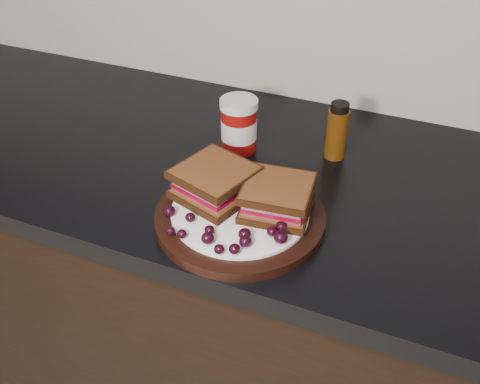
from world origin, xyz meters
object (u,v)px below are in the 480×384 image
at_px(sandwich_left, 215,182).
at_px(condiment_jar, 239,125).
at_px(plate, 240,217).
at_px(oil_bottle, 337,131).

bearing_deg(sandwich_left, condiment_jar, 118.14).
relative_size(plate, oil_bottle, 2.45).
relative_size(sandwich_left, oil_bottle, 1.02).
height_order(plate, condiment_jar, condiment_jar).
bearing_deg(condiment_jar, oil_bottle, 14.20).
distance_m(plate, sandwich_left, 0.07).
xyz_separation_m(plate, condiment_jar, (-0.09, 0.21, 0.04)).
bearing_deg(condiment_jar, plate, -67.00).
bearing_deg(oil_bottle, sandwich_left, -122.51).
distance_m(plate, oil_bottle, 0.27).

